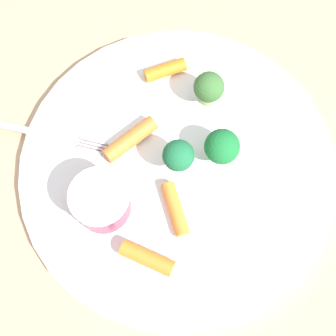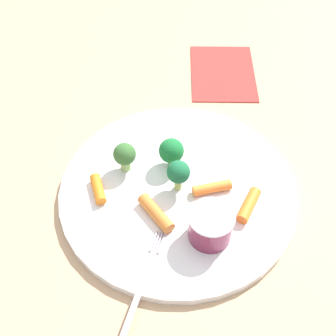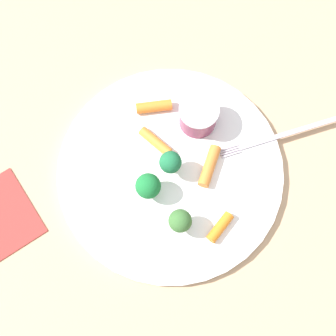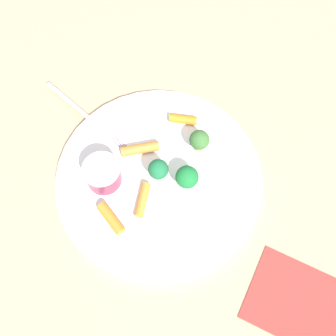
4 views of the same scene
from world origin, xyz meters
name	(u,v)px [view 3 (image 3 of 4)]	position (x,y,z in m)	size (l,w,h in m)	color
ground_plane	(170,172)	(0.00, 0.00, 0.00)	(2.40, 2.40, 0.00)	tan
plate	(170,171)	(0.00, 0.00, 0.01)	(0.31, 0.31, 0.01)	white
sauce_cup	(198,116)	(0.07, 0.04, 0.03)	(0.05, 0.05, 0.04)	maroon
broccoli_floret_0	(174,163)	(0.00, 0.00, 0.04)	(0.03, 0.03, 0.05)	#9BBC65
broccoli_floret_1	(180,221)	(-0.03, -0.07, 0.04)	(0.03, 0.03, 0.04)	#90B266
broccoli_floret_2	(148,186)	(-0.04, -0.01, 0.04)	(0.03, 0.03, 0.04)	#7DA973
carrot_stick_0	(154,107)	(0.02, 0.09, 0.02)	(0.02, 0.02, 0.05)	orange
carrot_stick_1	(157,141)	(0.00, 0.04, 0.02)	(0.01, 0.01, 0.05)	orange
carrot_stick_2	(209,166)	(0.05, -0.02, 0.02)	(0.02, 0.02, 0.06)	orange
carrot_stick_3	(220,227)	(0.02, -0.10, 0.02)	(0.01, 0.01, 0.04)	orange
fork	(278,137)	(0.15, -0.03, 0.01)	(0.17, 0.04, 0.00)	#BAACBB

